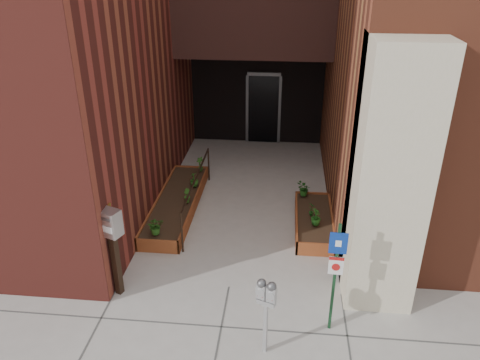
# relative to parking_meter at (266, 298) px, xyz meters

# --- Properties ---
(ground) EXTENTS (80.00, 80.00, 0.00)m
(ground) POSITION_rel_parking_meter_xyz_m (-0.72, 1.43, -1.02)
(ground) COLOR #9E9991
(ground) RESTS_ON ground
(planter_left) EXTENTS (0.90, 3.60, 0.30)m
(planter_left) POSITION_rel_parking_meter_xyz_m (-2.27, 4.13, -0.89)
(planter_left) COLOR brown
(planter_left) RESTS_ON ground
(planter_right) EXTENTS (0.80, 2.20, 0.30)m
(planter_right) POSITION_rel_parking_meter_xyz_m (0.88, 3.63, -0.88)
(planter_right) COLOR brown
(planter_right) RESTS_ON ground
(handrail) EXTENTS (0.04, 3.34, 0.90)m
(handrail) POSITION_rel_parking_meter_xyz_m (-1.77, 4.08, -0.27)
(handrail) COLOR black
(handrail) RESTS_ON ground
(parking_meter) EXTENTS (0.30, 0.20, 1.32)m
(parking_meter) POSITION_rel_parking_meter_xyz_m (0.00, 0.00, 0.00)
(parking_meter) COLOR #B3B3B5
(parking_meter) RESTS_ON ground
(sign_post) EXTENTS (0.27, 0.07, 1.94)m
(sign_post) POSITION_rel_parking_meter_xyz_m (1.00, 0.58, 0.18)
(sign_post) COLOR #153A1F
(sign_post) RESTS_ON ground
(payment_dropbox) EXTENTS (0.40, 0.35, 1.67)m
(payment_dropbox) POSITION_rel_parking_meter_xyz_m (-2.62, 1.10, 0.18)
(payment_dropbox) COLOR black
(payment_dropbox) RESTS_ON ground
(shrub_left_a) EXTENTS (0.43, 0.43, 0.36)m
(shrub_left_a) POSITION_rel_parking_meter_xyz_m (-2.34, 2.58, -0.54)
(shrub_left_a) COLOR #2A5F1B
(shrub_left_a) RESTS_ON planter_left
(shrub_left_b) EXTENTS (0.24, 0.24, 0.32)m
(shrub_left_b) POSITION_rel_parking_meter_xyz_m (-1.99, 3.96, -0.56)
(shrub_left_b) COLOR #2B601B
(shrub_left_b) RESTS_ON planter_left
(shrub_left_c) EXTENTS (0.28, 0.28, 0.36)m
(shrub_left_c) POSITION_rel_parking_meter_xyz_m (-1.97, 4.76, -0.54)
(shrub_left_c) COLOR #265E1B
(shrub_left_c) RESTS_ON planter_left
(shrub_left_d) EXTENTS (0.29, 0.29, 0.39)m
(shrub_left_d) POSITION_rel_parking_meter_xyz_m (-1.97, 5.62, -0.52)
(shrub_left_d) COLOR #2A601B
(shrub_left_d) RESTS_ON planter_left
(shrub_right_a) EXTENTS (0.23, 0.23, 0.36)m
(shrub_right_a) POSITION_rel_parking_meter_xyz_m (0.88, 3.26, -0.54)
(shrub_right_a) COLOR #205F1B
(shrub_right_a) RESTS_ON planter_right
(shrub_right_b) EXTENTS (0.24, 0.24, 0.33)m
(shrub_right_b) POSITION_rel_parking_meter_xyz_m (0.81, 3.61, -0.55)
(shrub_right_b) COLOR #1A4F16
(shrub_right_b) RESTS_ON planter_right
(shrub_right_c) EXTENTS (0.43, 0.43, 0.34)m
(shrub_right_c) POSITION_rel_parking_meter_xyz_m (0.66, 4.53, -0.55)
(shrub_right_c) COLOR #1F5B1A
(shrub_right_c) RESTS_ON planter_right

